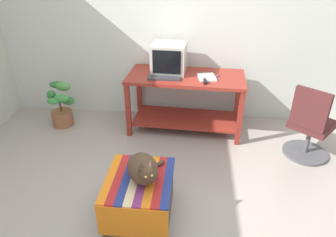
{
  "coord_description": "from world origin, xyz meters",
  "views": [
    {
      "loc": [
        0.33,
        -2.05,
        2.17
      ],
      "look_at": [
        0.05,
        0.85,
        0.55
      ],
      "focal_mm": 32.87,
      "sensor_mm": 36.0,
      "label": 1
    }
  ],
  "objects_px": {
    "book": "(207,77)",
    "potted_plant": "(62,107)",
    "ottoman_with_blanket": "(140,197)",
    "keyboard": "(164,78)",
    "tv_monitor": "(169,58)",
    "office_chair": "(310,128)",
    "cat": "(143,169)",
    "stapler": "(205,81)",
    "desk": "(185,93)"
  },
  "relations": [
    {
      "from": "book",
      "to": "potted_plant",
      "type": "bearing_deg",
      "value": 170.03
    },
    {
      "from": "ottoman_with_blanket",
      "to": "keyboard",
      "type": "bearing_deg",
      "value": 87.23
    },
    {
      "from": "tv_monitor",
      "to": "book",
      "type": "height_order",
      "value": "tv_monitor"
    },
    {
      "from": "keyboard",
      "to": "office_chair",
      "type": "height_order",
      "value": "office_chair"
    },
    {
      "from": "office_chair",
      "to": "potted_plant",
      "type": "bearing_deg",
      "value": 31.73
    },
    {
      "from": "tv_monitor",
      "to": "potted_plant",
      "type": "bearing_deg",
      "value": -169.76
    },
    {
      "from": "office_chair",
      "to": "cat",
      "type": "bearing_deg",
      "value": 72.52
    },
    {
      "from": "stapler",
      "to": "book",
      "type": "bearing_deg",
      "value": 76.12
    },
    {
      "from": "potted_plant",
      "to": "office_chair",
      "type": "relative_size",
      "value": 0.69
    },
    {
      "from": "book",
      "to": "stapler",
      "type": "bearing_deg",
      "value": -108.96
    },
    {
      "from": "ottoman_with_blanket",
      "to": "stapler",
      "type": "distance_m",
      "value": 1.6
    },
    {
      "from": "cat",
      "to": "stapler",
      "type": "distance_m",
      "value": 1.51
    },
    {
      "from": "potted_plant",
      "to": "office_chair",
      "type": "bearing_deg",
      "value": -8.18
    },
    {
      "from": "cat",
      "to": "desk",
      "type": "bearing_deg",
      "value": 55.63
    },
    {
      "from": "book",
      "to": "office_chair",
      "type": "distance_m",
      "value": 1.32
    },
    {
      "from": "ottoman_with_blanket",
      "to": "potted_plant",
      "type": "bearing_deg",
      "value": 131.37
    },
    {
      "from": "desk",
      "to": "book",
      "type": "distance_m",
      "value": 0.37
    },
    {
      "from": "book",
      "to": "potted_plant",
      "type": "height_order",
      "value": "book"
    },
    {
      "from": "ottoman_with_blanket",
      "to": "cat",
      "type": "relative_size",
      "value": 1.46
    },
    {
      "from": "keyboard",
      "to": "book",
      "type": "bearing_deg",
      "value": 8.46
    },
    {
      "from": "cat",
      "to": "office_chair",
      "type": "distance_m",
      "value": 2.05
    },
    {
      "from": "keyboard",
      "to": "stapler",
      "type": "relative_size",
      "value": 3.64
    },
    {
      "from": "desk",
      "to": "office_chair",
      "type": "bearing_deg",
      "value": -16.54
    },
    {
      "from": "book",
      "to": "potted_plant",
      "type": "distance_m",
      "value": 2.01
    },
    {
      "from": "potted_plant",
      "to": "stapler",
      "type": "distance_m",
      "value": 1.99
    },
    {
      "from": "desk",
      "to": "office_chair",
      "type": "distance_m",
      "value": 1.53
    },
    {
      "from": "desk",
      "to": "office_chair",
      "type": "height_order",
      "value": "office_chair"
    },
    {
      "from": "tv_monitor",
      "to": "stapler",
      "type": "relative_size",
      "value": 4.04
    },
    {
      "from": "potted_plant",
      "to": "desk",
      "type": "bearing_deg",
      "value": 2.38
    },
    {
      "from": "potted_plant",
      "to": "tv_monitor",
      "type": "bearing_deg",
      "value": 6.94
    },
    {
      "from": "desk",
      "to": "office_chair",
      "type": "relative_size",
      "value": 1.69
    },
    {
      "from": "office_chair",
      "to": "stapler",
      "type": "height_order",
      "value": "office_chair"
    },
    {
      "from": "desk",
      "to": "cat",
      "type": "xyz_separation_m",
      "value": [
        -0.28,
        -1.62,
        0.01
      ]
    },
    {
      "from": "cat",
      "to": "office_chair",
      "type": "bearing_deg",
      "value": 8.19
    },
    {
      "from": "potted_plant",
      "to": "keyboard",
      "type": "bearing_deg",
      "value": -2.73
    },
    {
      "from": "keyboard",
      "to": "office_chair",
      "type": "xyz_separation_m",
      "value": [
        1.7,
        -0.38,
        -0.39
      ]
    },
    {
      "from": "cat",
      "to": "potted_plant",
      "type": "bearing_deg",
      "value": 107.65
    },
    {
      "from": "book",
      "to": "potted_plant",
      "type": "relative_size",
      "value": 0.42
    },
    {
      "from": "cat",
      "to": "office_chair",
      "type": "xyz_separation_m",
      "value": [
        1.72,
        1.1,
        -0.15
      ]
    },
    {
      "from": "tv_monitor",
      "to": "desk",
      "type": "bearing_deg",
      "value": -22.08
    },
    {
      "from": "tv_monitor",
      "to": "keyboard",
      "type": "distance_m",
      "value": 0.3
    },
    {
      "from": "keyboard",
      "to": "potted_plant",
      "type": "height_order",
      "value": "keyboard"
    },
    {
      "from": "ottoman_with_blanket",
      "to": "tv_monitor",
      "type": "bearing_deg",
      "value": 86.51
    },
    {
      "from": "tv_monitor",
      "to": "cat",
      "type": "bearing_deg",
      "value": -88.62
    },
    {
      "from": "desk",
      "to": "potted_plant",
      "type": "height_order",
      "value": "desk"
    },
    {
      "from": "cat",
      "to": "tv_monitor",
      "type": "bearing_deg",
      "value": 63.66
    },
    {
      "from": "stapler",
      "to": "desk",
      "type": "bearing_deg",
      "value": 131.2
    },
    {
      "from": "tv_monitor",
      "to": "stapler",
      "type": "bearing_deg",
      "value": -32.49
    },
    {
      "from": "book",
      "to": "stapler",
      "type": "height_order",
      "value": "stapler"
    },
    {
      "from": "tv_monitor",
      "to": "book",
      "type": "relative_size",
      "value": 1.74
    }
  ]
}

